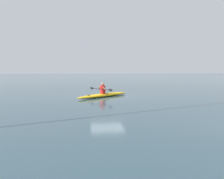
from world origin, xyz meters
TOP-DOWN VIEW (x-y plane):
  - ground_plane at (0.00, 0.00)m, footprint 160.00×160.00m
  - kayak at (0.29, 0.41)m, footprint 4.14×3.50m
  - kayaker at (0.38, 0.48)m, footprint 1.55×1.93m

SIDE VIEW (x-z plane):
  - ground_plane at x=0.00m, z-range 0.00..0.00m
  - kayak at x=0.29m, z-range 0.00..0.26m
  - kayaker at x=0.38m, z-range 0.19..0.98m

